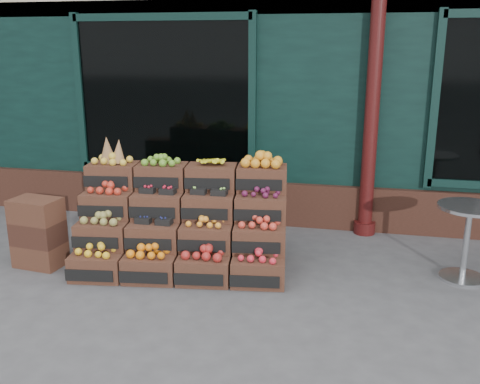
# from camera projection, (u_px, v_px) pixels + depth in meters

# --- Properties ---
(ground) EXTENTS (60.00, 60.00, 0.00)m
(ground) POSITION_uv_depth(u_px,v_px,m) (244.00, 291.00, 5.45)
(ground) COLOR #464649
(ground) RESTS_ON ground
(shop_facade) EXTENTS (12.00, 6.24, 4.80)m
(shop_facade) POSITION_uv_depth(u_px,v_px,m) (303.00, 46.00, 9.61)
(shop_facade) COLOR black
(shop_facade) RESTS_ON ground
(crate_display) EXTENTS (2.40, 1.40, 1.43)m
(crate_display) POSITION_uv_depth(u_px,v_px,m) (184.00, 227.00, 6.02)
(crate_display) COLOR #45271B
(crate_display) RESTS_ON ground
(spare_crates) EXTENTS (0.56, 0.42, 0.78)m
(spare_crates) POSITION_uv_depth(u_px,v_px,m) (38.00, 233.00, 5.99)
(spare_crates) COLOR #45271B
(spare_crates) RESTS_ON ground
(bistro_table) EXTENTS (0.65, 0.65, 0.82)m
(bistro_table) POSITION_uv_depth(u_px,v_px,m) (467.00, 234.00, 5.60)
(bistro_table) COLOR silver
(bistro_table) RESTS_ON ground
(shopkeeper) EXTENTS (0.75, 0.52, 1.96)m
(shopkeeper) POSITION_uv_depth(u_px,v_px,m) (181.00, 144.00, 8.00)
(shopkeeper) COLOR #1C6424
(shopkeeper) RESTS_ON ground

